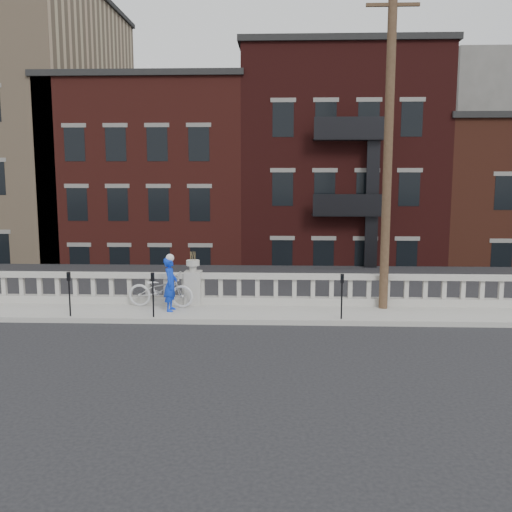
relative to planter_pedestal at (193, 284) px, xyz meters
The scene contains 11 objects.
ground 4.04m from the planter_pedestal, 90.00° to the right, with size 120.00×120.00×0.00m, color black.
sidewalk 1.21m from the planter_pedestal, 90.00° to the right, with size 32.00×2.20×0.15m, color #9C9991.
balustrade 0.19m from the planter_pedestal, ahead, with size 28.00×0.34×1.03m.
planter_pedestal is the anchor object (origin of this frame).
lower_level 19.19m from the planter_pedestal, 88.31° to the left, with size 80.00×44.00×20.80m.
utility_pole 7.61m from the planter_pedestal, ahead, with size 1.60×0.28×10.00m.
parking_meter_a 3.94m from the planter_pedestal, 152.77° to the right, with size 0.10×0.09×1.36m.
parking_meter_b 2.04m from the planter_pedestal, 117.73° to the right, with size 0.10×0.09×1.36m.
parking_meter_c 5.04m from the planter_pedestal, 20.94° to the right, with size 0.10×0.09×1.36m.
bicycle 1.10m from the planter_pedestal, 155.19° to the right, with size 0.75×2.15×1.13m, color silver.
cyclist 1.14m from the planter_pedestal, 120.52° to the right, with size 0.62×0.41×1.70m, color #0E35D5.
Camera 1 is at (2.82, -14.49, 4.46)m, focal length 40.00 mm.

